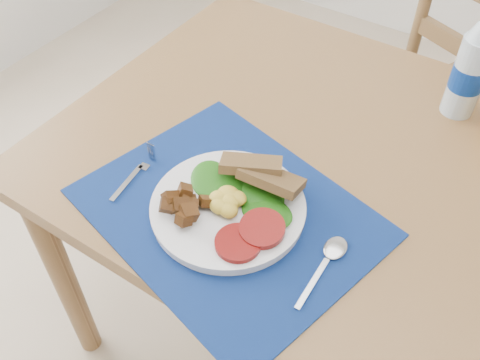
# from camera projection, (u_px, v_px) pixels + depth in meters

# --- Properties ---
(table) EXTENTS (1.40, 0.90, 0.75)m
(table) POSITION_uv_depth(u_px,v_px,m) (382.00, 206.00, 1.12)
(table) COLOR brown
(table) RESTS_ON ground
(chair_far) EXTENTS (0.54, 0.53, 1.12)m
(chair_far) POSITION_uv_depth(u_px,v_px,m) (478.00, 80.00, 1.59)
(chair_far) COLOR brown
(chair_far) RESTS_ON ground
(placemat) EXTENTS (0.60, 0.52, 0.00)m
(placemat) POSITION_uv_depth(u_px,v_px,m) (228.00, 212.00, 0.99)
(placemat) COLOR black
(placemat) RESTS_ON table
(breakfast_plate) EXTENTS (0.28, 0.28, 0.07)m
(breakfast_plate) POSITION_uv_depth(u_px,v_px,m) (224.00, 205.00, 0.98)
(breakfast_plate) COLOR silver
(breakfast_plate) RESTS_ON placemat
(fork) EXTENTS (0.03, 0.15, 0.00)m
(fork) POSITION_uv_depth(u_px,v_px,m) (138.00, 173.00, 1.06)
(fork) COLOR #B2B5BA
(fork) RESTS_ON placemat
(spoon) EXTENTS (0.04, 0.17, 0.00)m
(spoon) POSITION_uv_depth(u_px,v_px,m) (328.00, 260.00, 0.92)
(spoon) COLOR #B2B5BA
(spoon) RESTS_ON placemat
(water_bottle) EXTENTS (0.07, 0.07, 0.25)m
(water_bottle) POSITION_uv_depth(u_px,v_px,m) (470.00, 70.00, 1.12)
(water_bottle) COLOR #ADBFCC
(water_bottle) RESTS_ON table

